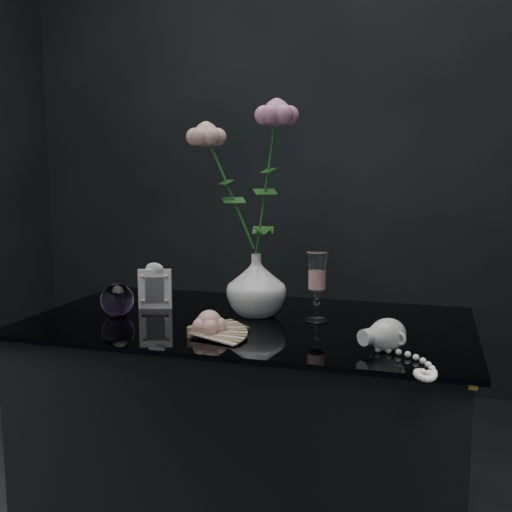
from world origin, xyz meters
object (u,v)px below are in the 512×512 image
(vase, at_px, (256,285))
(loose_rose, at_px, (209,323))
(picture_frame, at_px, (155,286))
(paperweight, at_px, (117,300))
(wine_glass, at_px, (317,287))
(pearl_jar, at_px, (387,333))

(vase, height_order, loose_rose, vase)
(picture_frame, height_order, paperweight, picture_frame)
(wine_glass, distance_m, picture_frame, 0.43)
(vase, relative_size, paperweight, 1.87)
(wine_glass, relative_size, picture_frame, 1.38)
(picture_frame, bearing_deg, vase, -17.23)
(vase, distance_m, picture_frame, 0.28)
(pearl_jar, bearing_deg, loose_rose, -143.03)
(wine_glass, bearing_deg, pearl_jar, -46.50)
(pearl_jar, bearing_deg, wine_glass, 170.73)
(paperweight, height_order, pearl_jar, paperweight)
(wine_glass, xyz_separation_m, picture_frame, (-0.43, 0.01, -0.02))
(paperweight, xyz_separation_m, loose_rose, (0.28, -0.10, -0.01))
(paperweight, bearing_deg, vase, 17.39)
(vase, height_order, paperweight, vase)
(vase, bearing_deg, paperweight, -162.61)
(picture_frame, xyz_separation_m, paperweight, (-0.05, -0.10, -0.02))
(picture_frame, relative_size, paperweight, 1.47)
(vase, bearing_deg, picture_frame, 179.85)
(picture_frame, distance_m, pearl_jar, 0.64)
(wine_glass, height_order, loose_rose, wine_glass)
(vase, bearing_deg, loose_rose, -103.34)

